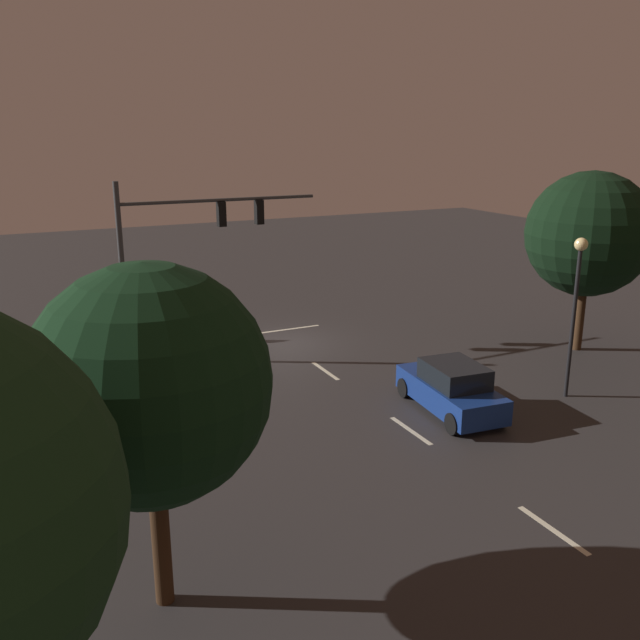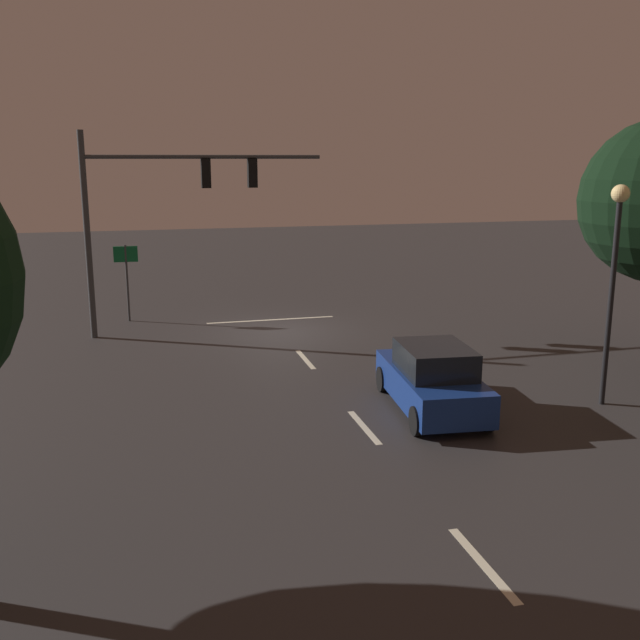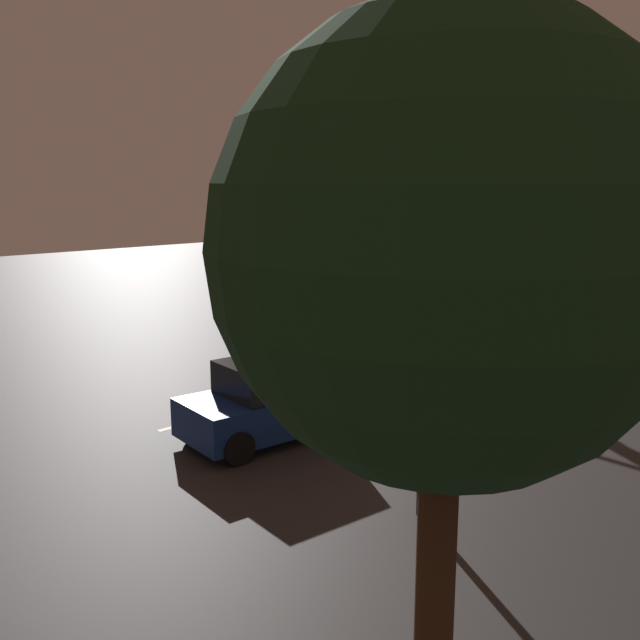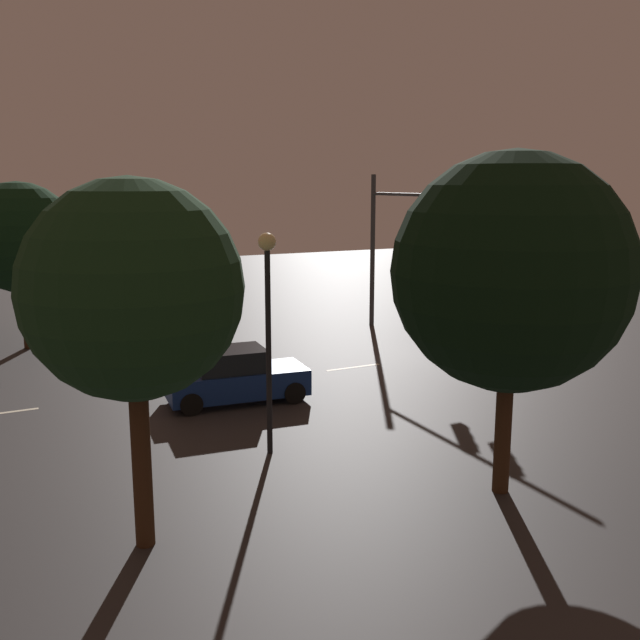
{
  "view_description": "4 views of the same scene",
  "coord_description": "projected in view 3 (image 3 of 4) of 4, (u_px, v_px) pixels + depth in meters",
  "views": [
    {
      "loc": [
        10.91,
        26.15,
        8.96
      ],
      "look_at": [
        0.05,
        3.64,
        1.95
      ],
      "focal_mm": 38.17,
      "sensor_mm": 36.0,
      "label": 1
    },
    {
      "loc": [
        4.96,
        25.08,
        6.16
      ],
      "look_at": [
        -0.43,
        4.18,
        1.29
      ],
      "focal_mm": 40.22,
      "sensor_mm": 36.0,
      "label": 2
    },
    {
      "loc": [
        -13.14,
        18.49,
        5.42
      ],
      "look_at": [
        0.52,
        5.74,
        1.7
      ],
      "focal_mm": 39.38,
      "sensor_mm": 36.0,
      "label": 3
    },
    {
      "loc": [
        -22.18,
        16.31,
        6.74
      ],
      "look_at": [
        0.62,
        5.07,
        1.77
      ],
      "focal_mm": 39.68,
      "sensor_mm": 36.0,
      "label": 4
    }
  ],
  "objects": [
    {
      "name": "ground_plane",
      "position": [
        459.0,
        350.0,
        22.86
      ],
      "size": [
        80.0,
        80.0,
        0.0
      ],
      "primitive_type": "plane",
      "color": "#2D2B2B"
    },
    {
      "name": "traffic_signal_assembly",
      "position": [
        384.0,
        197.0,
        25.17
      ],
      "size": [
        8.3,
        0.47,
        7.1
      ],
      "color": "#383A3D",
      "rests_on": "ground_plane"
    },
    {
      "name": "lane_dash_far",
      "position": [
        376.0,
        372.0,
        20.18
      ],
      "size": [
        0.16,
        2.2,
        0.01
      ],
      "primitive_type": "cube",
      "rotation": [
        0.0,
        0.0,
        1.57
      ],
      "color": "beige",
      "rests_on": "ground_plane"
    },
    {
      "name": "lane_dash_mid",
      "position": [
        200.0,
        420.0,
        16.16
      ],
      "size": [
        0.16,
        2.2,
        0.01
      ],
      "primitive_type": "cube",
      "rotation": [
        0.0,
        0.0,
        1.57
      ],
      "color": "beige",
      "rests_on": "ground_plane"
    },
    {
      "name": "stop_bar",
      "position": [
        491.0,
        341.0,
        24.07
      ],
      "size": [
        5.0,
        0.16,
        0.01
      ],
      "primitive_type": "cube",
      "color": "beige",
      "rests_on": "ground_plane"
    },
    {
      "name": "car_approaching",
      "position": [
        279.0,
        400.0,
        15.05
      ],
      "size": [
        2.25,
        4.49,
        1.7
      ],
      "color": "navy",
      "rests_on": "ground_plane"
    },
    {
      "name": "street_lamp_left_kerb",
      "position": [
        427.0,
        284.0,
        10.84
      ],
      "size": [
        0.44,
        0.44,
        5.56
      ],
      "color": "black",
      "rests_on": "ground_plane"
    },
    {
      "name": "route_sign",
      "position": [
        397.0,
        264.0,
        28.32
      ],
      "size": [
        0.9,
        0.09,
        2.96
      ],
      "color": "#383A3D",
      "rests_on": "ground_plane"
    },
    {
      "name": "tree_left_near",
      "position": [
        447.0,
        250.0,
        5.73
      ],
      "size": [
        3.96,
        3.96,
        6.87
      ],
      "color": "#382314",
      "rests_on": "ground_plane"
    }
  ]
}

